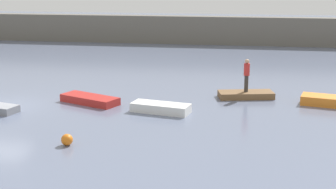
{
  "coord_description": "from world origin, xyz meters",
  "views": [
    {
      "loc": [
        12.44,
        -23.72,
        6.85
      ],
      "look_at": [
        8.54,
        1.07,
        0.71
      ],
      "focal_mm": 54.2,
      "sensor_mm": 36.0,
      "label": 1
    }
  ],
  "objects_px": {
    "rowboat_brown": "(246,95)",
    "person_red_shirt": "(247,73)",
    "rowboat_red": "(90,100)",
    "rowboat_white": "(161,108)",
    "mooring_buoy": "(67,140)",
    "rowboat_orange": "(332,101)"
  },
  "relations": [
    {
      "from": "rowboat_brown",
      "to": "person_red_shirt",
      "type": "distance_m",
      "value": 1.2
    },
    {
      "from": "rowboat_orange",
      "to": "mooring_buoy",
      "type": "distance_m",
      "value": 14.07
    },
    {
      "from": "rowboat_red",
      "to": "person_red_shirt",
      "type": "height_order",
      "value": "person_red_shirt"
    },
    {
      "from": "rowboat_red",
      "to": "mooring_buoy",
      "type": "distance_m",
      "value": 6.7
    },
    {
      "from": "rowboat_red",
      "to": "rowboat_white",
      "type": "distance_m",
      "value": 4.19
    },
    {
      "from": "mooring_buoy",
      "to": "rowboat_white",
      "type": "bearing_deg",
      "value": 61.87
    },
    {
      "from": "rowboat_red",
      "to": "person_red_shirt",
      "type": "bearing_deg",
      "value": 40.89
    },
    {
      "from": "person_red_shirt",
      "to": "mooring_buoy",
      "type": "bearing_deg",
      "value": -127.88
    },
    {
      "from": "rowboat_brown",
      "to": "person_red_shirt",
      "type": "xyz_separation_m",
      "value": [
        0.0,
        0.0,
        1.2
      ]
    },
    {
      "from": "rowboat_white",
      "to": "rowboat_brown",
      "type": "relative_size",
      "value": 0.97
    },
    {
      "from": "person_red_shirt",
      "to": "rowboat_white",
      "type": "bearing_deg",
      "value": -138.72
    },
    {
      "from": "rowboat_white",
      "to": "rowboat_brown",
      "type": "xyz_separation_m",
      "value": [
        4.16,
        3.65,
        -0.05
      ]
    },
    {
      "from": "rowboat_white",
      "to": "person_red_shirt",
      "type": "relative_size",
      "value": 1.6
    },
    {
      "from": "person_red_shirt",
      "to": "mooring_buoy",
      "type": "height_order",
      "value": "person_red_shirt"
    },
    {
      "from": "person_red_shirt",
      "to": "rowboat_brown",
      "type": "bearing_deg",
      "value": -165.96
    },
    {
      "from": "rowboat_brown",
      "to": "rowboat_orange",
      "type": "relative_size",
      "value": 0.97
    },
    {
      "from": "person_red_shirt",
      "to": "mooring_buoy",
      "type": "distance_m",
      "value": 11.56
    },
    {
      "from": "rowboat_white",
      "to": "rowboat_red",
      "type": "bearing_deg",
      "value": 175.77
    },
    {
      "from": "rowboat_white",
      "to": "rowboat_brown",
      "type": "bearing_deg",
      "value": 53.44
    },
    {
      "from": "rowboat_red",
      "to": "rowboat_orange",
      "type": "distance_m",
      "value": 12.72
    },
    {
      "from": "mooring_buoy",
      "to": "rowboat_red",
      "type": "bearing_deg",
      "value": 99.65
    },
    {
      "from": "person_red_shirt",
      "to": "rowboat_red",
      "type": "bearing_deg",
      "value": -163.21
    }
  ]
}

